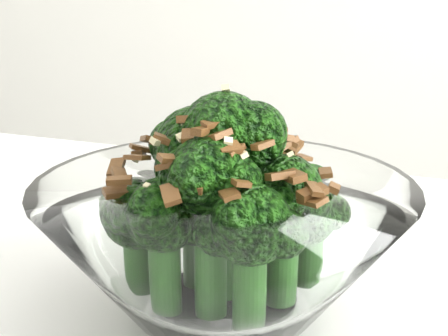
% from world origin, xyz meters
% --- Properties ---
extents(broccoli_dish, '(0.23, 0.23, 0.15)m').
position_xyz_m(broccoli_dish, '(0.20, -0.07, 0.80)').
color(broccoli_dish, white).
rests_on(broccoli_dish, table).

